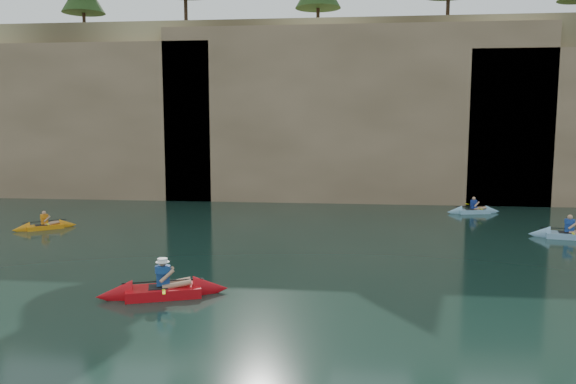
# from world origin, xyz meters

# --- Properties ---
(ground) EXTENTS (160.00, 160.00, 0.00)m
(ground) POSITION_xyz_m (0.00, 0.00, 0.00)
(ground) COLOR black
(ground) RESTS_ON ground
(cliff) EXTENTS (70.00, 16.00, 12.00)m
(cliff) POSITION_xyz_m (0.00, 30.00, 6.00)
(cliff) COLOR tan
(cliff) RESTS_ON ground
(cliff_slab_west) EXTENTS (26.00, 2.40, 10.56)m
(cliff_slab_west) POSITION_xyz_m (-20.00, 22.60, 5.28)
(cliff_slab_west) COLOR #A28262
(cliff_slab_west) RESTS_ON ground
(cliff_slab_center) EXTENTS (24.00, 2.40, 11.40)m
(cliff_slab_center) POSITION_xyz_m (2.00, 22.60, 5.70)
(cliff_slab_center) COLOR #A28262
(cliff_slab_center) RESTS_ON ground
(sea_cave_west) EXTENTS (4.50, 1.00, 4.00)m
(sea_cave_west) POSITION_xyz_m (-18.00, 21.95, 2.00)
(sea_cave_west) COLOR black
(sea_cave_west) RESTS_ON ground
(sea_cave_center) EXTENTS (3.50, 1.00, 3.20)m
(sea_cave_center) POSITION_xyz_m (-4.00, 21.95, 1.60)
(sea_cave_center) COLOR black
(sea_cave_center) RESTS_ON ground
(sea_cave_east) EXTENTS (5.00, 1.00, 4.50)m
(sea_cave_east) POSITION_xyz_m (10.00, 21.95, 2.25)
(sea_cave_east) COLOR black
(sea_cave_east) RESTS_ON ground
(main_kayaker) EXTENTS (3.94, 2.47, 1.44)m
(main_kayaker) POSITION_xyz_m (-3.57, 2.04, 0.19)
(main_kayaker) COLOR red
(main_kayaker) RESTS_ON ground
(kayaker_orange) EXTENTS (2.69, 2.34, 1.10)m
(kayaker_orange) POSITION_xyz_m (-12.71, 11.52, 0.14)
(kayaker_orange) COLOR orange
(kayaker_orange) RESTS_ON ground
(kayaker_ltblue_near) EXTENTS (3.45, 2.55, 1.33)m
(kayaker_ltblue_near) POSITION_xyz_m (11.61, 12.06, 0.16)
(kayaker_ltblue_near) COLOR #7DABD2
(kayaker_ltblue_near) RESTS_ON ground
(kayaker_ltblue_mid) EXTENTS (3.13, 2.27, 1.16)m
(kayaker_ltblue_mid) POSITION_xyz_m (8.85, 18.57, 0.14)
(kayaker_ltblue_mid) COLOR #7EB2D4
(kayaker_ltblue_mid) RESTS_ON ground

